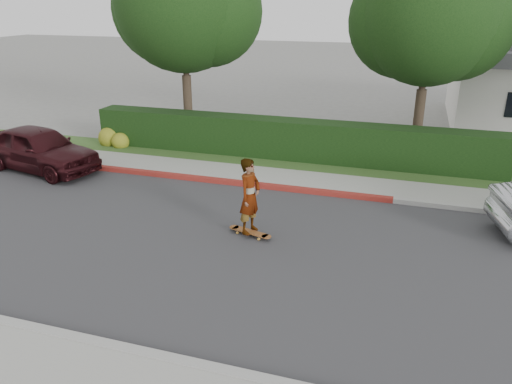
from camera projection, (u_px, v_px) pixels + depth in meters
The scene contains 13 objects.
ground at pixel (337, 264), 11.21m from camera, with size 120.00×120.00×0.00m, color slate.
road at pixel (337, 264), 11.21m from camera, with size 60.00×8.00×0.01m, color #2D2D30.
curb_far at pixel (358, 196), 14.82m from camera, with size 60.00×0.20×0.15m, color #9E9E99.
curb_red_section at pixel (203, 179), 16.22m from camera, with size 12.00×0.21×0.15m, color maroon.
sidewalk_far at pixel (362, 187), 15.63m from camera, with size 60.00×1.60×0.12m, color gray.
planting_strip at pixel (367, 171), 17.05m from camera, with size 60.00×1.60×0.10m, color #2D4C1E.
hedge at pixel (287, 140), 18.17m from camera, with size 15.00×1.00×1.50m, color black.
flowering_shrub at pixel (113, 139), 19.87m from camera, with size 1.40×1.00×0.90m.
tree_left at pixel (185, 7), 19.12m from camera, with size 5.99×5.21×8.00m.
tree_center at pixel (430, 19), 17.17m from camera, with size 5.66×4.84×7.44m.
skateboard at pixel (250, 232), 12.50m from camera, with size 1.23×0.56×0.11m.
skateboarder at pixel (250, 196), 12.14m from camera, with size 0.70×0.46×1.91m, color white.
car_maroon at pixel (39, 149), 17.06m from camera, with size 1.81×4.50×1.53m, color black.
Camera 1 is at (1.22, -9.94, 5.59)m, focal length 35.00 mm.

